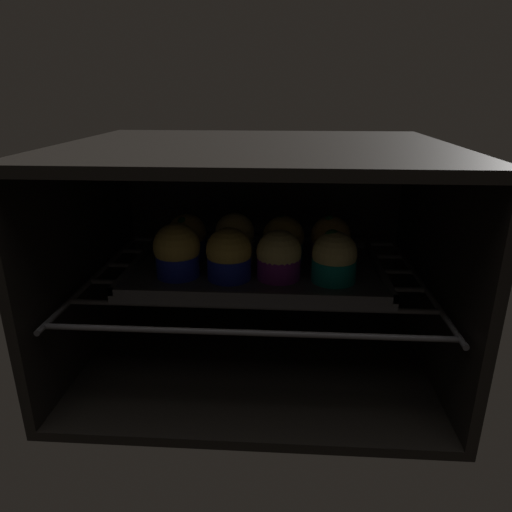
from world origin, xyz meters
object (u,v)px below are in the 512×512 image
object	(u,v)px
muffin_row0_col0	(177,252)
muffin_row1_col1	(235,239)
muffin_row0_col3	(334,258)
muffin_row1_col0	(187,238)
muffin_row0_col1	(229,256)
muffin_row0_col2	(279,257)
muffin_row1_col2	(283,241)
muffin_row1_col3	(330,241)
baking_tray	(256,271)

from	to	relation	value
muffin_row0_col0	muffin_row1_col1	distance (cm)	11.41
muffin_row0_col3	muffin_row1_col0	distance (cm)	26.22
muffin_row0_col1	muffin_row1_col0	distance (cm)	12.31
muffin_row0_col2	muffin_row0_col0	bearing A→B (deg)	-179.45
muffin_row1_col0	muffin_row0_col1	bearing A→B (deg)	-46.63
muffin_row0_col2	muffin_row1_col2	size ratio (longest dim) A/B	0.98
muffin_row1_col2	muffin_row0_col0	bearing A→B (deg)	-153.55
muffin_row0_col1	muffin_row1_col2	xyz separation A→B (cm)	(8.36, 8.80, -0.24)
muffin_row0_col1	muffin_row1_col3	size ratio (longest dim) A/B	0.99
baking_tray	muffin_row1_col1	size ratio (longest dim) A/B	4.98
muffin_row1_col1	muffin_row0_col1	bearing A→B (deg)	-89.96
muffin_row1_col0	muffin_row0_col3	bearing A→B (deg)	-19.91
muffin_row0_col1	muffin_row1_col2	world-z (taller)	muffin_row0_col1
muffin_row1_col3	muffin_row0_col3	bearing A→B (deg)	-91.28
muffin_row0_col3	muffin_row1_col0	world-z (taller)	muffin_row0_col3
muffin_row0_col2	muffin_row1_col1	size ratio (longest dim) A/B	0.94
muffin_row0_col0	muffin_row1_col0	distance (cm)	8.43
muffin_row0_col3	muffin_row1_col2	size ratio (longest dim) A/B	1.03
muffin_row1_col1	muffin_row1_col3	bearing A→B (deg)	0.86
muffin_row0_col0	muffin_row0_col3	bearing A→B (deg)	-1.19
muffin_row0_col3	muffin_row0_col2	bearing A→B (deg)	175.52
muffin_row0_col1	muffin_row1_col0	bearing A→B (deg)	133.37
muffin_row0_col1	muffin_row0_col0	bearing A→B (deg)	176.32
baking_tray	muffin_row0_col0	distance (cm)	13.58
muffin_row0_col0	muffin_row0_col2	world-z (taller)	muffin_row0_col0
muffin_row0_col2	muffin_row0_col3	world-z (taller)	muffin_row0_col3
baking_tray	muffin_row1_col3	xyz separation A→B (cm)	(12.48, 4.13, 4.16)
muffin_row0_col0	muffin_row1_col2	distance (cm)	18.58
muffin_row0_col0	muffin_row1_col1	size ratio (longest dim) A/B	1.04
muffin_row0_col0	muffin_row1_col2	xyz separation A→B (cm)	(16.63, 8.27, -0.49)
muffin_row0_col2	muffin_row1_col3	world-z (taller)	muffin_row1_col3
muffin_row0_col3	baking_tray	bearing A→B (deg)	159.91
baking_tray	muffin_row1_col0	world-z (taller)	muffin_row1_col0
muffin_row0_col1	muffin_row1_col2	size ratio (longest dim) A/B	1.04
muffin_row0_col1	muffin_row0_col3	world-z (taller)	same
baking_tray	muffin_row0_col1	world-z (taller)	muffin_row0_col1
muffin_row0_col3	muffin_row0_col1	bearing A→B (deg)	-179.92
muffin_row1_col1	baking_tray	bearing A→B (deg)	-44.72
muffin_row0_col3	muffin_row1_col2	distance (cm)	11.78
muffin_row0_col0	muffin_row1_col3	distance (cm)	25.96
muffin_row1_col0	muffin_row1_col2	xyz separation A→B (cm)	(16.81, -0.15, -0.10)
muffin_row0_col0	muffin_row1_col2	size ratio (longest dim) A/B	1.09
baking_tray	muffin_row1_col0	distance (cm)	13.76
muffin_row0_col2	muffin_row1_col3	xyz separation A→B (cm)	(8.67, 7.96, 0.21)
baking_tray	muffin_row0_col2	world-z (taller)	muffin_row0_col2
muffin_row0_col3	muffin_row1_col2	xyz separation A→B (cm)	(-7.84, 8.78, -0.18)
baking_tray	muffin_row0_col3	distance (cm)	13.74
muffin_row0_col1	baking_tray	bearing A→B (deg)	49.12
muffin_row1_col3	muffin_row0_col1	bearing A→B (deg)	-152.20
muffin_row0_col1	muffin_row0_col2	size ratio (longest dim) A/B	1.06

